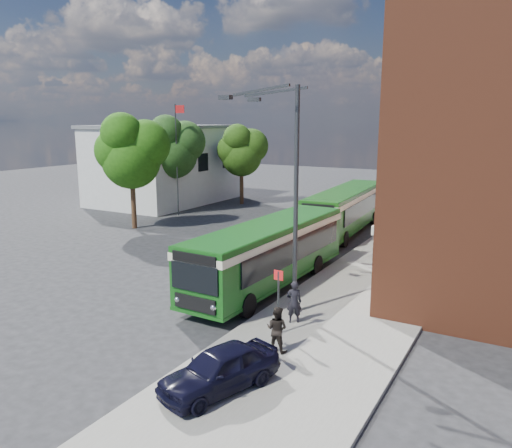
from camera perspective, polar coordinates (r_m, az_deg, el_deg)
The scene contains 15 objects.
ground at distance 24.57m, azimuth -4.70°, elevation -6.57°, with size 120.00×120.00×0.00m, color #242427.
pavement at distance 28.95m, azimuth 16.16°, elevation -4.02°, with size 6.00×48.00×0.15m, color gray.
kerb_line at distance 29.77m, azimuth 10.44°, elevation -3.45°, with size 0.12×48.00×0.01m, color beige.
white_building at distance 48.75m, azimuth -10.43°, elevation 6.77°, with size 9.40×13.40×7.30m.
flagpole at distance 41.30m, azimuth -9.01°, elevation 7.75°, with size 0.95×0.10×9.00m.
street_lamp at distance 19.38m, azimuth 3.61°, elevation 3.08°, with size 2.96×2.38×9.00m.
bus_stop_sign at distance 17.95m, azimuth 2.57°, elevation -8.45°, with size 0.35×0.08×2.52m.
bus_front at distance 23.33m, azimuth 1.50°, elevation -2.84°, with size 2.89×11.47×3.02m.
bus_rear at distance 35.51m, azimuth 10.28°, elevation 2.03°, with size 3.33×12.58×3.02m.
parked_car at distance 14.77m, azimuth -4.16°, elevation -16.19°, with size 1.50×3.71×1.27m, color black.
pedestrian_a at distance 19.16m, azimuth 4.36°, elevation -8.87°, with size 0.60×0.39×1.63m, color black.
pedestrian_b at distance 16.89m, azimuth 2.40°, elevation -11.90°, with size 0.76×0.59×1.55m, color black.
tree_left at distance 36.72m, azimuth -14.10°, elevation 8.13°, with size 4.91×4.67×8.28m.
tree_mid at distance 42.97m, azimuth -9.47°, elevation 8.72°, with size 4.86×4.62×8.20m.
tree_right at distance 46.61m, azimuth -1.65°, elevation 8.45°, with size 4.41×4.19×7.44m.
Camera 1 is at (13.22, -19.23, 7.69)m, focal length 35.00 mm.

